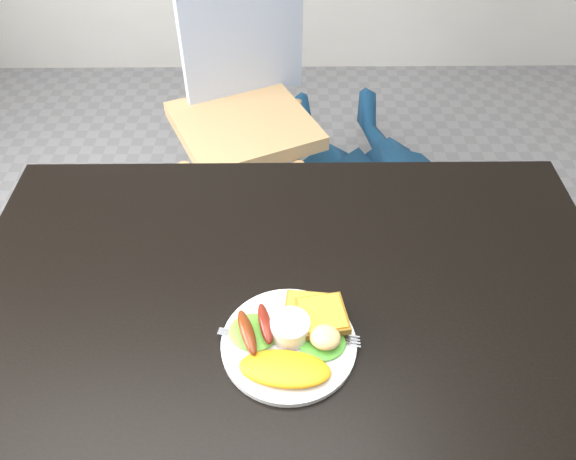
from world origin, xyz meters
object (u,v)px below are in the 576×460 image
Objects in this scene: dining_table at (292,308)px; plate at (289,344)px; person at (441,74)px; dining_chair at (244,126)px.

plate is (-0.01, -0.09, 0.03)m from dining_table.
dining_table is 0.10m from plate.
person is at bearing 59.94° from dining_table.
person is 7.30× the size of plate.
plate is at bearing 48.28° from person.
plate is at bearing -107.11° from dining_chair.
dining_table is 0.78m from person.
person reaches higher than dining_chair.
person is at bearing -55.25° from dining_chair.
dining_chair is 1.93× the size of plate.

